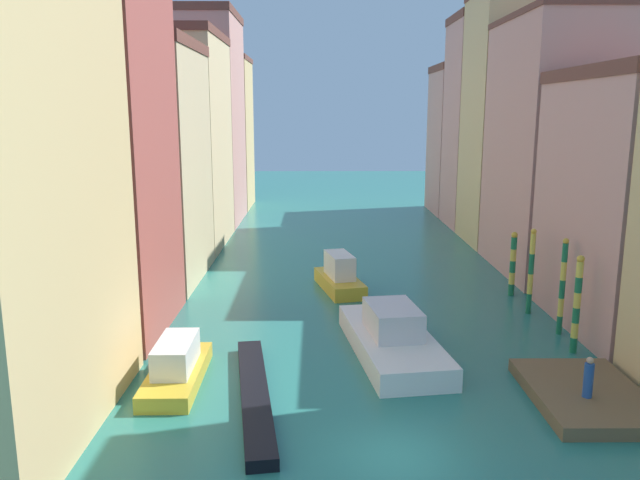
{
  "coord_description": "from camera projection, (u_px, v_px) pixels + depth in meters",
  "views": [
    {
      "loc": [
        -2.59,
        -18.73,
        11.12
      ],
      "look_at": [
        -2.33,
        28.29,
        1.5
      ],
      "focal_mm": 35.28,
      "sensor_mm": 36.0,
      "label": 1
    }
  ],
  "objects": [
    {
      "name": "mooring_pole_3",
      "position": [
        513.0,
        263.0,
        38.34
      ],
      "size": [
        0.39,
        0.39,
        3.99
      ],
      "color": "#197247",
      "rests_on": "ground"
    },
    {
      "name": "building_right_3",
      "position": [
        515.0,
        119.0,
        52.67
      ],
      "size": [
        7.56,
        8.41,
        21.08
      ],
      "color": "#DBB77A",
      "rests_on": "ground"
    },
    {
      "name": "motorboat_0",
      "position": [
        177.0,
        366.0,
        26.17
      ],
      "size": [
        2.1,
        5.86,
        1.85
      ],
      "color": "gold",
      "rests_on": "ground"
    },
    {
      "name": "building_right_2",
      "position": [
        559.0,
        147.0,
        43.09
      ],
      "size": [
        7.56,
        11.78,
        17.51
      ],
      "color": "tan",
      "rests_on": "ground"
    },
    {
      "name": "building_left_5",
      "position": [
        218.0,
        133.0,
        73.53
      ],
      "size": [
        7.56,
        8.94,
        17.3
      ],
      "color": "#DBB77A",
      "rests_on": "ground"
    },
    {
      "name": "mooring_pole_0",
      "position": [
        577.0,
        303.0,
        29.1
      ],
      "size": [
        0.35,
        0.35,
        4.7
      ],
      "color": "#197247",
      "rests_on": "ground"
    },
    {
      "name": "gondola_black",
      "position": [
        255.0,
        394.0,
        24.7
      ],
      "size": [
        2.57,
        10.54,
        0.46
      ],
      "color": "black",
      "rests_on": "ground"
    },
    {
      "name": "building_left_1",
      "position": [
        83.0,
        121.0,
        30.82
      ],
      "size": [
        7.56,
        9.05,
        21.35
      ],
      "color": "#B25147",
      "rests_on": "ground"
    },
    {
      "name": "building_right_5",
      "position": [
        467.0,
        140.0,
        69.58
      ],
      "size": [
        7.56,
        8.92,
        16.11
      ],
      "color": "tan",
      "rests_on": "ground"
    },
    {
      "name": "person_on_dock",
      "position": [
        588.0,
        378.0,
        23.65
      ],
      "size": [
        0.36,
        0.36,
        1.6
      ],
      "color": "#234C93",
      "rests_on": "waterfront_dock"
    },
    {
      "name": "building_left_4",
      "position": [
        202.0,
        119.0,
        63.03
      ],
      "size": [
        7.56,
        11.17,
        20.72
      ],
      "color": "tan",
      "rests_on": "ground"
    },
    {
      "name": "building_left_2",
      "position": [
        142.0,
        162.0,
        41.31
      ],
      "size": [
        7.56,
        10.64,
        15.66
      ],
      "color": "beige",
      "rests_on": "ground"
    },
    {
      "name": "building_right_4",
      "position": [
        488.0,
        123.0,
        60.81
      ],
      "size": [
        7.56,
        7.89,
        20.12
      ],
      "color": "tan",
      "rests_on": "ground"
    },
    {
      "name": "vaporetto_white",
      "position": [
        392.0,
        338.0,
        29.28
      ],
      "size": [
        4.66,
        9.47,
        2.33
      ],
      "color": "white",
      "rests_on": "ground"
    },
    {
      "name": "ground_plane",
      "position": [
        353.0,
        271.0,
        44.59
      ],
      "size": [
        154.0,
        154.0,
        0.0
      ],
      "primitive_type": "plane",
      "color": "#28756B"
    },
    {
      "name": "mooring_pole_2",
      "position": [
        531.0,
        271.0,
        34.81
      ],
      "size": [
        0.32,
        0.32,
        4.85
      ],
      "color": "#197247",
      "rests_on": "ground"
    },
    {
      "name": "motorboat_1",
      "position": [
        339.0,
        276.0,
        39.82
      ],
      "size": [
        3.24,
        5.86,
        2.35
      ],
      "color": "gold",
      "rests_on": "ground"
    },
    {
      "name": "waterfront_dock",
      "position": [
        586.0,
        395.0,
        24.52
      ],
      "size": [
        4.23,
        6.21,
        0.52
      ],
      "color": "brown",
      "rests_on": "ground"
    },
    {
      "name": "mooring_pole_1",
      "position": [
        562.0,
        286.0,
        31.55
      ],
      "size": [
        0.31,
        0.31,
        4.99
      ],
      "color": "#197247",
      "rests_on": "ground"
    },
    {
      "name": "building_left_3",
      "position": [
        178.0,
        141.0,
        52.13
      ],
      "size": [
        7.56,
        11.87,
        17.48
      ],
      "color": "beige",
      "rests_on": "ground"
    }
  ]
}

